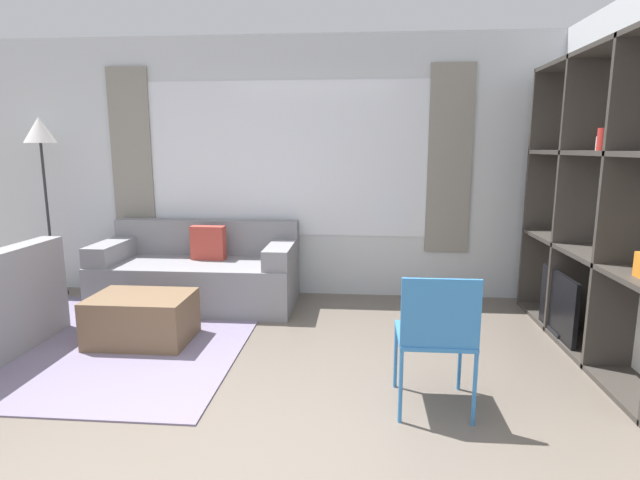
% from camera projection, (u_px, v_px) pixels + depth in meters
% --- Properties ---
extents(ground_plane, '(16.00, 16.00, 0.00)m').
position_uv_depth(ground_plane, '(201.00, 464.00, 2.52)').
color(ground_plane, '#665B51').
extents(wall_back, '(6.67, 0.11, 2.70)m').
position_uv_depth(wall_back, '(287.00, 168.00, 5.27)').
color(wall_back, silver).
rests_on(wall_back, ground_plane).
extents(area_rug, '(2.39, 2.33, 0.01)m').
position_uv_depth(area_rug, '(100.00, 341.00, 4.09)').
color(area_rug, slate).
rests_on(area_rug, ground_plane).
extents(shelving_unit, '(0.35, 2.32, 2.30)m').
position_uv_depth(shelving_unit, '(603.00, 209.00, 3.75)').
color(shelving_unit, silver).
rests_on(shelving_unit, ground_plane).
extents(couch_main, '(1.95, 0.90, 0.82)m').
position_uv_depth(couch_main, '(199.00, 274.00, 5.05)').
color(couch_main, gray).
rests_on(couch_main, ground_plane).
extents(ottoman, '(0.79, 0.56, 0.40)m').
position_uv_depth(ottoman, '(142.00, 319.00, 4.06)').
color(ottoman, brown).
rests_on(ottoman, ground_plane).
extents(floor_lamp, '(0.32, 0.32, 1.88)m').
position_uv_depth(floor_lamp, '(41.00, 144.00, 5.13)').
color(floor_lamp, black).
rests_on(floor_lamp, ground_plane).
extents(folding_chair, '(0.44, 0.46, 0.86)m').
position_uv_depth(folding_chair, '(436.00, 331.00, 2.92)').
color(folding_chair, '#3375B7').
rests_on(folding_chair, ground_plane).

